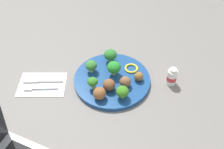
# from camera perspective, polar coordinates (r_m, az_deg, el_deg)

# --- Properties ---
(ground_plane) EXTENTS (4.00, 4.00, 0.00)m
(ground_plane) POSITION_cam_1_polar(r_m,az_deg,el_deg) (0.98, 0.00, -1.50)
(ground_plane) COLOR slate
(plate) EXTENTS (0.28, 0.28, 0.02)m
(plate) POSITION_cam_1_polar(r_m,az_deg,el_deg) (0.97, 0.00, -1.17)
(plate) COLOR navy
(plate) RESTS_ON ground_plane
(broccoli_floret_mid_right) EXTENTS (0.05, 0.05, 0.06)m
(broccoli_floret_mid_right) POSITION_cam_1_polar(r_m,az_deg,el_deg) (0.95, 0.42, 1.55)
(broccoli_floret_mid_right) COLOR #A7C173
(broccoli_floret_mid_right) RESTS_ON plate
(broccoli_floret_back_right) EXTENTS (0.04, 0.04, 0.05)m
(broccoli_floret_back_right) POSITION_cam_1_polar(r_m,az_deg,el_deg) (0.97, -4.53, 1.93)
(broccoli_floret_back_right) COLOR #95CC6D
(broccoli_floret_back_right) RESTS_ON plate
(broccoli_floret_back_left) EXTENTS (0.04, 0.04, 0.05)m
(broccoli_floret_back_left) POSITION_cam_1_polar(r_m,az_deg,el_deg) (0.91, -4.23, -1.68)
(broccoli_floret_back_left) COLOR #A7C57C
(broccoli_floret_back_left) RESTS_ON plate
(broccoli_floret_far_rim) EXTENTS (0.04, 0.04, 0.05)m
(broccoli_floret_far_rim) POSITION_cam_1_polar(r_m,az_deg,el_deg) (0.88, 2.27, -3.73)
(broccoli_floret_far_rim) COLOR #A1C47A
(broccoli_floret_far_rim) RESTS_ON plate
(broccoli_floret_front_left) EXTENTS (0.05, 0.05, 0.05)m
(broccoli_floret_front_left) POSITION_cam_1_polar(r_m,az_deg,el_deg) (1.01, -0.47, 4.26)
(broccoli_floret_front_left) COLOR #A1BD77
(broccoli_floret_front_left) RESTS_ON plate
(meatball_far_rim) EXTENTS (0.03, 0.03, 0.03)m
(meatball_far_rim) POSITION_cam_1_polar(r_m,az_deg,el_deg) (0.95, 5.81, -0.42)
(meatball_far_rim) COLOR brown
(meatball_far_rim) RESTS_ON plate
(meatball_front_right) EXTENTS (0.04, 0.04, 0.04)m
(meatball_front_right) POSITION_cam_1_polar(r_m,az_deg,el_deg) (0.91, -0.64, -2.27)
(meatball_front_right) COLOR brown
(meatball_front_right) RESTS_ON plate
(meatball_back_right) EXTENTS (0.04, 0.04, 0.04)m
(meatball_back_right) POSITION_cam_1_polar(r_m,az_deg,el_deg) (0.93, 2.88, -1.61)
(meatball_back_right) COLOR brown
(meatball_back_right) RESTS_ON plate
(meatball_front_left) EXTENTS (0.04, 0.04, 0.04)m
(meatball_front_left) POSITION_cam_1_polar(r_m,az_deg,el_deg) (0.89, -2.71, -4.12)
(meatball_front_left) COLOR brown
(meatball_front_left) RESTS_ON plate
(pepper_ring_front_left) EXTENTS (0.05, 0.05, 0.01)m
(pepper_ring_front_left) POSITION_cam_1_polar(r_m,az_deg,el_deg) (1.00, 4.21, 1.34)
(pepper_ring_front_left) COLOR yellow
(pepper_ring_front_left) RESTS_ON plate
(napkin) EXTENTS (0.18, 0.13, 0.01)m
(napkin) POSITION_cam_1_polar(r_m,az_deg,el_deg) (0.99, -14.90, -2.21)
(napkin) COLOR white
(napkin) RESTS_ON ground_plane
(fork) EXTENTS (0.12, 0.02, 0.01)m
(fork) POSITION_cam_1_polar(r_m,az_deg,el_deg) (0.98, -15.59, -2.78)
(fork) COLOR silver
(fork) RESTS_ON napkin
(knife) EXTENTS (0.15, 0.02, 0.01)m
(knife) POSITION_cam_1_polar(r_m,az_deg,el_deg) (1.00, -15.16, -1.26)
(knife) COLOR silver
(knife) RESTS_ON napkin
(yogurt_bottle) EXTENTS (0.04, 0.04, 0.07)m
(yogurt_bottle) POSITION_cam_1_polar(r_m,az_deg,el_deg) (0.97, 12.82, -0.50)
(yogurt_bottle) COLOR white
(yogurt_bottle) RESTS_ON ground_plane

